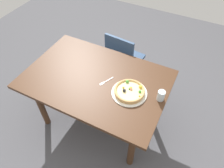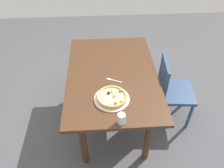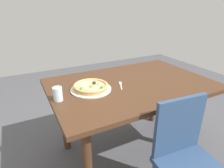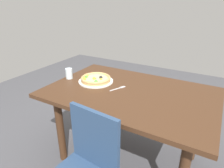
# 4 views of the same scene
# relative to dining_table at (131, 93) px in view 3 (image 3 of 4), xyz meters

# --- Properties ---
(ground_plane) EXTENTS (6.00, 6.00, 0.00)m
(ground_plane) POSITION_rel_dining_table_xyz_m (0.00, 0.00, -0.65)
(ground_plane) COLOR #4C4C51
(dining_table) EXTENTS (1.43, 0.95, 0.76)m
(dining_table) POSITION_rel_dining_table_xyz_m (0.00, 0.00, 0.00)
(dining_table) COLOR #472B19
(dining_table) RESTS_ON ground
(chair_near) EXTENTS (0.44, 0.44, 0.86)m
(chair_near) POSITION_rel_dining_table_xyz_m (0.01, -0.69, -0.18)
(chair_near) COLOR navy
(chair_near) RESTS_ON ground
(plate) EXTENTS (0.33, 0.33, 0.01)m
(plate) POSITION_rel_dining_table_xyz_m (-0.38, 0.03, 0.11)
(plate) COLOR silver
(plate) RESTS_ON dining_table
(pizza) EXTENTS (0.29, 0.29, 0.05)m
(pizza) POSITION_rel_dining_table_xyz_m (-0.38, 0.03, 0.13)
(pizza) COLOR tan
(pizza) RESTS_ON plate
(fork) EXTENTS (0.08, 0.16, 0.00)m
(fork) POSITION_rel_dining_table_xyz_m (-0.11, -0.00, 0.11)
(fork) COLOR silver
(fork) RESTS_ON dining_table
(drinking_glass) EXTENTS (0.07, 0.07, 0.10)m
(drinking_glass) POSITION_rel_dining_table_xyz_m (-0.65, -0.03, 0.16)
(drinking_glass) COLOR silver
(drinking_glass) RESTS_ON dining_table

